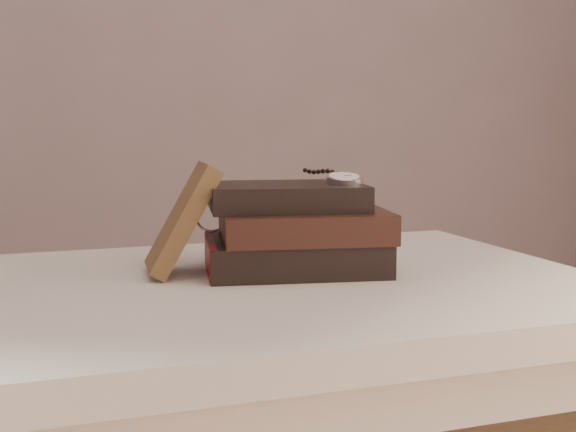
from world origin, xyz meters
name	(u,v)px	position (x,y,z in m)	size (l,w,h in m)	color
table	(209,355)	(0.00, 0.35, 0.66)	(1.00, 0.60, 0.75)	beige
book_stack	(296,231)	(0.13, 0.39, 0.80)	(0.26, 0.20, 0.12)	black
journal	(183,219)	(-0.02, 0.41, 0.82)	(0.02, 0.10, 0.16)	#432F19
pocket_watch	(342,178)	(0.19, 0.37, 0.88)	(0.06, 0.15, 0.02)	silver
eyeglasses	(229,216)	(0.06, 0.48, 0.82)	(0.12, 0.13, 0.05)	silver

